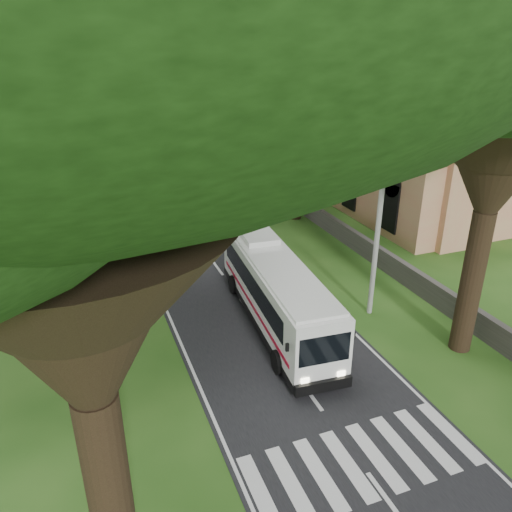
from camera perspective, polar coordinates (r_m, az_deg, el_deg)
The scene contains 18 objects.
ground at distance 18.75m, azimuth 8.33°, elevation -18.12°, with size 140.00×140.00×0.00m, color #224915.
road at distance 39.67m, azimuth -9.24°, elevation 5.22°, with size 8.00×120.00×0.04m, color black.
crosswalk at distance 17.54m, azimuth 11.70°, elevation -22.05°, with size 8.00×3.00×0.01m, color silver.
property_wall at distance 41.22m, azimuth 3.40°, elevation 7.06°, with size 0.35×50.00×1.20m, color #383533.
church at distance 42.58m, azimuth 16.19°, elevation 12.70°, with size 14.00×24.00×11.60m.
pole_near at distance 23.56m, azimuth 13.71°, elevation 2.55°, with size 1.60×0.24×8.00m.
pole_mid at distance 40.90m, azimuth -2.24°, elevation 12.13°, with size 1.60×0.24×8.00m.
pole_far at distance 59.92m, azimuth -8.67°, elevation 15.63°, with size 1.60×0.24×8.00m.
tree_l_mida at distance 24.03m, azimuth -23.61°, elevation 17.54°, with size 14.79×14.79×13.83m.
tree_l_midb at distance 41.96m, azimuth -22.67°, elevation 20.65°, with size 12.45×12.45×14.20m.
tree_l_far at distance 59.98m, azimuth -23.56°, elevation 20.28°, with size 15.24×15.24×13.96m.
tree_r_mida at distance 35.44m, azimuth 5.11°, elevation 22.46°, with size 12.99×12.99×14.60m.
tree_r_midb at distance 52.11m, azimuth -4.73°, elevation 22.36°, with size 14.52×14.52×14.39m.
tree_r_far at distance 69.79m, azimuth -8.41°, elevation 21.97°, with size 14.79×14.79×13.71m.
coach_bus at distance 23.08m, azimuth 2.24°, elevation -3.86°, with size 3.18×11.12×3.24m.
distant_car_b at distance 69.64m, azimuth -16.71°, elevation 13.15°, with size 1.46×4.19×1.38m, color navy.
distant_car_c at distance 76.68m, azimuth -13.65°, elevation 14.40°, with size 2.02×4.97×1.44m, color maroon.
pedestrian at distance 24.59m, azimuth -13.76°, elevation -5.19°, with size 0.59×0.39×1.63m, color black.
Camera 1 is at (-7.33, -11.94, 12.46)m, focal length 35.00 mm.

